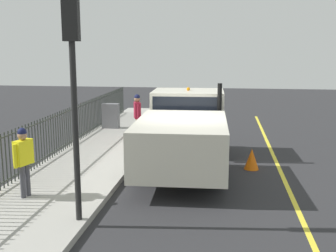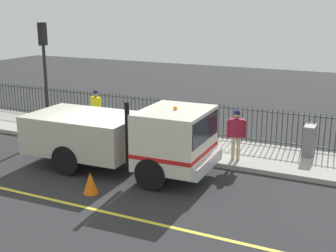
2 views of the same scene
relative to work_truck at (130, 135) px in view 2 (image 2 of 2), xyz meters
name	(u,v)px [view 2 (image 2 of 2)]	position (x,y,z in m)	size (l,w,h in m)	color
ground_plane	(104,168)	(-0.12, 0.95, -1.22)	(52.75, 52.75, 0.00)	#2B2B2D
sidewalk_slab	(148,141)	(2.93, 0.95, -1.14)	(2.80, 23.98, 0.15)	#A3A099
lane_marking	(49,199)	(-2.84, 0.95, -1.21)	(0.12, 21.58, 0.01)	yellow
work_truck	(130,135)	(0.00, 0.00, 0.00)	(2.55, 6.24, 2.50)	silver
worker_standing	(236,130)	(2.08, -2.81, -0.01)	(0.36, 0.61, 1.72)	maroon
pedestrian_distant	(96,105)	(3.39, 3.65, -0.06)	(0.33, 0.59, 1.64)	yellow
iron_fence	(163,115)	(4.20, 0.95, -0.37)	(0.04, 20.42, 1.38)	#2D332D
traffic_light_near	(44,57)	(1.71, 4.76, 2.04)	(0.32, 0.23, 4.39)	black
utility_cabinet	(309,140)	(3.69, -4.92, -0.53)	(0.71, 0.36, 1.06)	slate
traffic_cone	(90,183)	(-2.01, 0.14, -0.90)	(0.44, 0.44, 0.63)	orange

